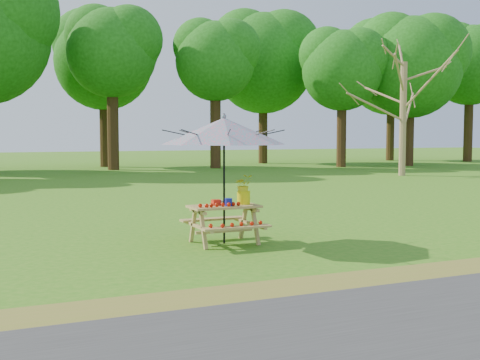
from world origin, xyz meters
name	(u,v)px	position (x,y,z in m)	size (l,w,h in m)	color
ground	(386,236)	(0.00, 0.00, 0.00)	(120.00, 120.00, 0.00)	#317416
treeline	(120,15)	(0.00, 22.00, 8.00)	(60.00, 12.00, 16.00)	#18570F
bare_tree	(405,15)	(11.10, 13.36, 7.34)	(8.20, 8.20, 12.09)	#8A6B4B
picnic_table	(224,225)	(-3.05, 0.50, 0.33)	(1.20, 1.32, 0.67)	#A5844A
patio_umbrella	(224,131)	(-3.05, 0.50, 1.95)	(2.67, 2.67, 2.25)	black
produce_bins	(222,202)	(-3.08, 0.52, 0.72)	(0.30, 0.46, 0.13)	red
tomatoes_row	(220,205)	(-3.20, 0.32, 0.71)	(0.77, 0.13, 0.07)	red
flower_bucket	(244,188)	(-2.67, 0.53, 0.95)	(0.35, 0.32, 0.52)	yellow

